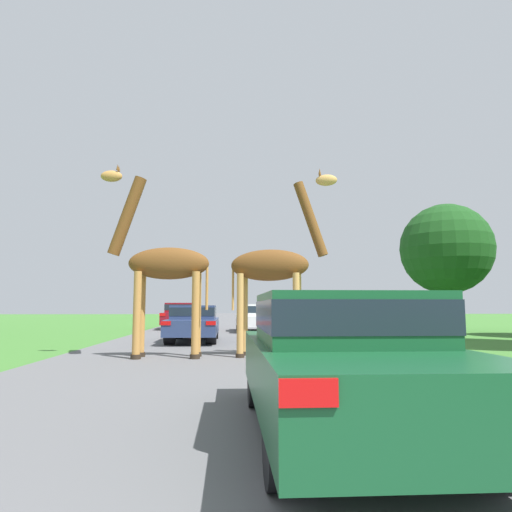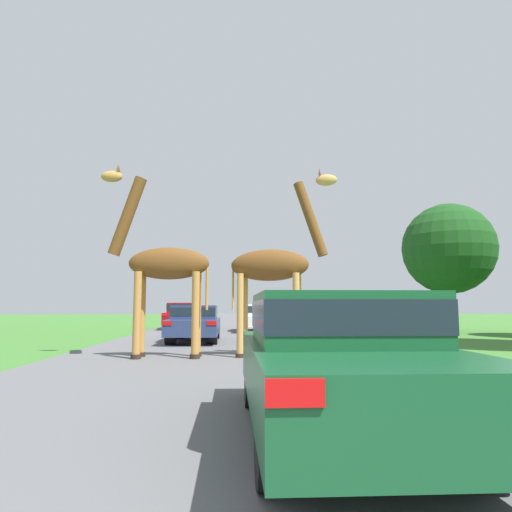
{
  "view_description": "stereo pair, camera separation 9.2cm",
  "coord_description": "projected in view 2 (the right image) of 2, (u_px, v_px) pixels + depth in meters",
  "views": [
    {
      "loc": [
        0.28,
        0.53,
        1.29
      ],
      "look_at": [
        1.01,
        12.4,
        2.61
      ],
      "focal_mm": 32.0,
      "sensor_mm": 36.0,
      "label": 1
    },
    {
      "loc": [
        0.38,
        0.52,
        1.29
      ],
      "look_at": [
        1.01,
        12.4,
        2.61
      ],
      "focal_mm": 32.0,
      "sensor_mm": 36.0,
      "label": 2
    }
  ],
  "objects": [
    {
      "name": "giraffe_near_road",
      "position": [
        274.0,
        268.0,
        11.92
      ],
      "size": [
        2.85,
        1.14,
        4.89
      ],
      "rotation": [
        0.0,
        0.0,
        -1.81
      ],
      "color": "tan",
      "rests_on": "ground"
    },
    {
      "name": "tree_left_edge",
      "position": [
        448.0,
        249.0,
        23.57
      ],
      "size": [
        4.67,
        4.67,
        6.6
      ],
      "color": "#4C3828",
      "rests_on": "ground"
    },
    {
      "name": "car_lead_maroon",
      "position": [
        335.0,
        357.0,
        4.68
      ],
      "size": [
        1.78,
        4.5,
        1.42
      ],
      "color": "#144C28",
      "rests_on": "ground"
    },
    {
      "name": "road",
      "position": [
        226.0,
        327.0,
        29.09
      ],
      "size": [
        8.37,
        120.0,
        0.0
      ],
      "color": "#5B5B5E",
      "rests_on": "ground"
    },
    {
      "name": "car_queue_left",
      "position": [
        195.0,
        322.0,
        17.01
      ],
      "size": [
        1.76,
        4.68,
        1.33
      ],
      "color": "navy",
      "rests_on": "ground"
    },
    {
      "name": "car_queue_right",
      "position": [
        257.0,
        317.0,
        23.91
      ],
      "size": [
        1.98,
        4.38,
        1.4
      ],
      "color": "silver",
      "rests_on": "ground"
    },
    {
      "name": "giraffe_companion",
      "position": [
        162.0,
        267.0,
        11.77
      ],
      "size": [
        2.87,
        0.81,
        5.0
      ],
      "rotation": [
        0.0,
        0.0,
        1.55
      ],
      "color": "#B77F3D",
      "rests_on": "ground"
    },
    {
      "name": "car_far_ahead",
      "position": [
        183.0,
        315.0,
        26.77
      ],
      "size": [
        1.78,
        4.54,
        1.5
      ],
      "color": "maroon",
      "rests_on": "ground"
    }
  ]
}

